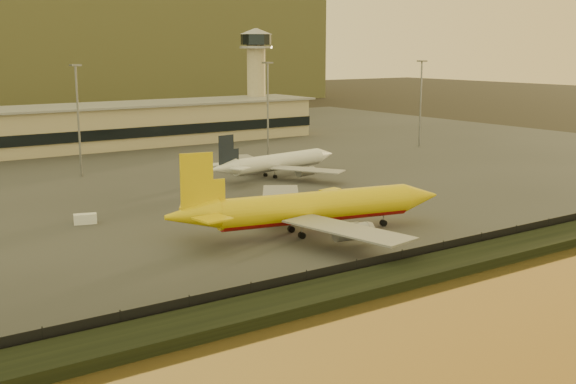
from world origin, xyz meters
name	(u,v)px	position (x,y,z in m)	size (l,w,h in m)	color
ground	(331,249)	(0.00, 0.00, 0.00)	(900.00, 900.00, 0.00)	black
embankment	(412,273)	(0.00, -17.00, 0.70)	(320.00, 7.00, 1.40)	black
tarmac	(100,164)	(0.00, 95.00, 0.10)	(320.00, 220.00, 0.20)	#2D2D2D
perimeter_fence	(391,261)	(0.00, -13.00, 1.30)	(300.00, 0.05, 2.20)	black
terminal_building	(8,133)	(-14.52, 125.55, 6.25)	(202.00, 25.00, 12.60)	tan
control_tower	(256,70)	(70.00, 131.00, 21.66)	(11.20, 11.20, 35.50)	tan
apron_light_masts	(187,105)	(15.00, 75.00, 15.70)	(152.20, 12.20, 25.40)	slate
dhl_cargo_jet	(311,208)	(2.29, 8.01, 4.40)	(46.81, 45.14, 14.05)	#DDB80B
white_narrowbody_jet	(277,163)	(26.87, 54.39, 3.42)	(37.44, 36.15, 10.77)	white
gse_vehicle_yellow	(330,194)	(21.41, 27.55, 1.17)	(4.33, 1.95, 1.95)	#DDB80B
gse_vehicle_white	(85,219)	(-24.91, 35.01, 1.04)	(3.74, 1.69, 1.69)	white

